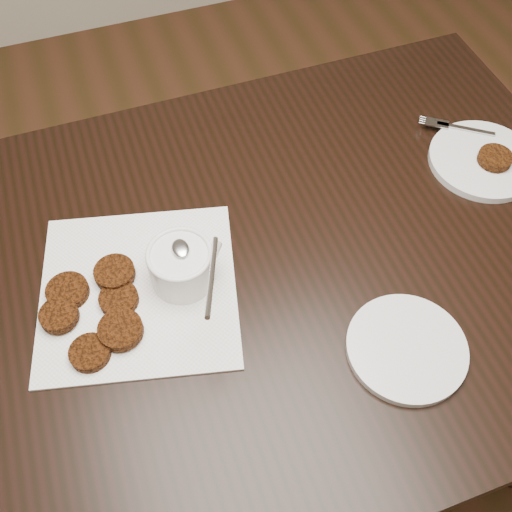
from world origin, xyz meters
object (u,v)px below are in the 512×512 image
Objects in this scene: napkin at (139,290)px; plate_with_patty at (484,157)px; table at (236,366)px; sauce_ramekin at (179,253)px; plate_empty at (407,348)px.

plate_with_patty reaches higher than napkin.
table is 0.66m from plate_with_patty.
sauce_ramekin reaches higher than plate_with_patty.
plate_empty is at bearing -33.94° from napkin.
plate_with_patty is (0.68, 0.06, 0.01)m from napkin.
napkin is (-0.15, 0.01, 0.38)m from table.
plate_empty is at bearing -136.99° from plate_with_patty.
sauce_ramekin is 0.78× the size of plate_empty.
plate_with_patty is (0.53, 0.07, 0.39)m from table.
sauce_ramekin is (0.07, -0.00, 0.07)m from napkin.
napkin is 1.55× the size of plate_with_patty.
table is 9.79× the size of sauce_ramekin.
plate_with_patty is at bearing 43.01° from plate_empty.
table is at bearing -5.34° from napkin.
sauce_ramekin is at bearing -3.24° from napkin.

